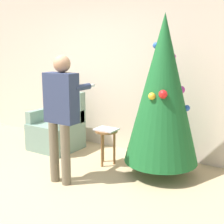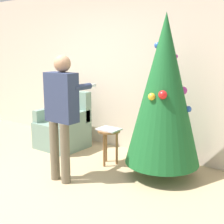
% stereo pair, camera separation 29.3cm
% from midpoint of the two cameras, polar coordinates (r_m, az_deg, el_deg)
% --- Properties ---
extents(ground_plane, '(14.00, 14.00, 0.00)m').
position_cam_midpoint_polar(ground_plane, '(4.00, -14.61, -14.30)').
color(ground_plane, tan).
extents(wall_back, '(8.00, 0.06, 2.70)m').
position_cam_midpoint_polar(wall_back, '(5.28, 3.90, 7.63)').
color(wall_back, beige).
rests_on(wall_back, ground_plane).
extents(christmas_tree, '(1.00, 1.00, 2.17)m').
position_cam_midpoint_polar(christmas_tree, '(4.14, 11.51, 3.86)').
color(christmas_tree, brown).
rests_on(christmas_tree, ground_plane).
extents(armchair, '(0.76, 0.71, 0.98)m').
position_cam_midpoint_polar(armchair, '(5.50, -7.33, -2.94)').
color(armchair, gray).
rests_on(armchair, ground_plane).
extents(person_standing, '(0.45, 0.57, 1.64)m').
position_cam_midpoint_polar(person_standing, '(4.00, -7.15, 0.87)').
color(person_standing, '#6B604C').
rests_on(person_standing, ground_plane).
extents(side_stool, '(0.34, 0.34, 0.53)m').
position_cam_midpoint_polar(side_stool, '(4.63, 1.25, -4.65)').
color(side_stool, olive).
rests_on(side_stool, ground_plane).
extents(laptop, '(0.32, 0.25, 0.02)m').
position_cam_midpoint_polar(laptop, '(4.60, 1.26, -3.18)').
color(laptop, silver).
rests_on(laptop, side_stool).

